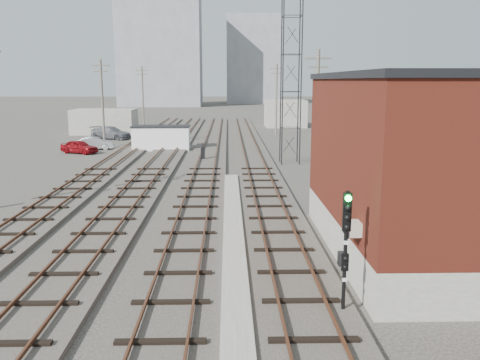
{
  "coord_description": "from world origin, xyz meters",
  "views": [
    {
      "loc": [
        0.28,
        -7.57,
        6.9
      ],
      "look_at": [
        0.85,
        16.4,
        2.2
      ],
      "focal_mm": 38.0,
      "sensor_mm": 36.0,
      "label": 1
    }
  ],
  "objects_px": {
    "site_trailer": "(161,138)",
    "car_grey": "(111,133)",
    "car_silver": "(94,143)",
    "switch_stand": "(203,153)",
    "car_red": "(79,147)",
    "signal_mast": "(346,245)"
  },
  "relations": [
    {
      "from": "car_red",
      "to": "car_grey",
      "type": "xyz_separation_m",
      "value": [
        0.3,
        12.31,
        0.1
      ]
    },
    {
      "from": "car_grey",
      "to": "signal_mast",
      "type": "bearing_deg",
      "value": -134.01
    },
    {
      "from": "switch_stand",
      "to": "car_grey",
      "type": "distance_m",
      "value": 20.92
    },
    {
      "from": "car_grey",
      "to": "car_red",
      "type": "bearing_deg",
      "value": -155.72
    },
    {
      "from": "site_trailer",
      "to": "car_grey",
      "type": "bearing_deg",
      "value": 125.34
    },
    {
      "from": "site_trailer",
      "to": "car_grey",
      "type": "relative_size",
      "value": 1.14
    },
    {
      "from": "switch_stand",
      "to": "site_trailer",
      "type": "distance_m",
      "value": 8.67
    },
    {
      "from": "signal_mast",
      "to": "switch_stand",
      "type": "bearing_deg",
      "value": 100.67
    },
    {
      "from": "site_trailer",
      "to": "car_silver",
      "type": "xyz_separation_m",
      "value": [
        -6.85,
        0.33,
        -0.6
      ]
    },
    {
      "from": "switch_stand",
      "to": "site_trailer",
      "type": "bearing_deg",
      "value": 112.05
    },
    {
      "from": "car_red",
      "to": "switch_stand",
      "type": "bearing_deg",
      "value": -86.03
    },
    {
      "from": "site_trailer",
      "to": "car_grey",
      "type": "height_order",
      "value": "site_trailer"
    },
    {
      "from": "switch_stand",
      "to": "car_silver",
      "type": "relative_size",
      "value": 0.38
    },
    {
      "from": "switch_stand",
      "to": "car_red",
      "type": "distance_m",
      "value": 13.1
    },
    {
      "from": "car_silver",
      "to": "car_grey",
      "type": "xyz_separation_m",
      "value": [
        -0.45,
        9.56,
        0.11
      ]
    },
    {
      "from": "switch_stand",
      "to": "site_trailer",
      "type": "relative_size",
      "value": 0.25
    },
    {
      "from": "site_trailer",
      "to": "car_silver",
      "type": "distance_m",
      "value": 6.88
    },
    {
      "from": "site_trailer",
      "to": "car_red",
      "type": "xyz_separation_m",
      "value": [
        -7.6,
        -2.42,
        -0.59
      ]
    },
    {
      "from": "signal_mast",
      "to": "site_trailer",
      "type": "distance_m",
      "value": 38.64
    },
    {
      "from": "car_silver",
      "to": "car_grey",
      "type": "distance_m",
      "value": 9.57
    },
    {
      "from": "site_trailer",
      "to": "car_red",
      "type": "distance_m",
      "value": 7.99
    },
    {
      "from": "car_red",
      "to": "car_grey",
      "type": "relative_size",
      "value": 0.73
    }
  ]
}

